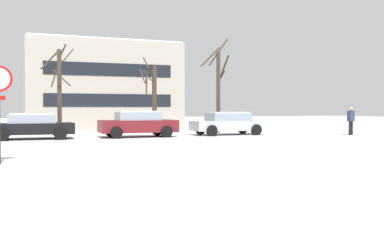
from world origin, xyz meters
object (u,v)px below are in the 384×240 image
object	(u,v)px
parked_car_silver	(228,123)
parked_car_black	(32,126)
parked_car_maroon	(138,124)
pedestrian_crossing	(351,119)

from	to	relation	value
parked_car_silver	parked_car_black	bearing A→B (deg)	178.08
parked_car_maroon	pedestrian_crossing	xyz separation A→B (m)	(12.27, -2.92, 0.22)
parked_car_black	parked_car_silver	bearing A→B (deg)	-1.92
parked_car_black	pedestrian_crossing	world-z (taller)	pedestrian_crossing
parked_car_maroon	parked_car_silver	bearing A→B (deg)	-0.39
parked_car_black	parked_car_silver	size ratio (longest dim) A/B	0.95
parked_car_maroon	parked_car_silver	distance (m)	5.54
parked_car_black	pedestrian_crossing	bearing A→B (deg)	-10.34
parked_car_black	pedestrian_crossing	distance (m)	18.11
parked_car_black	parked_car_silver	xyz separation A→B (m)	(11.08, -0.37, 0.02)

